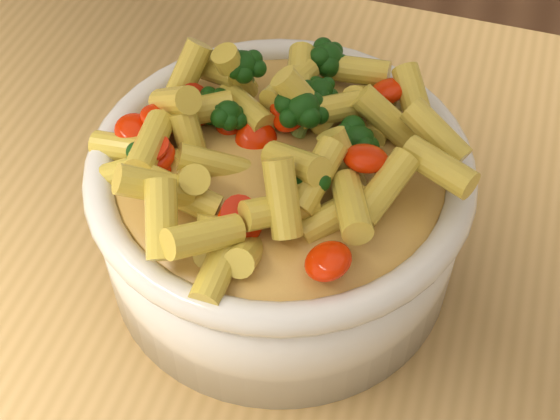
% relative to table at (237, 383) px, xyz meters
% --- Properties ---
extents(table, '(1.20, 0.80, 0.90)m').
position_rel_table_xyz_m(table, '(0.00, 0.00, 0.00)').
color(table, '#B0864B').
rests_on(table, ground).
extents(serving_bowl, '(0.26, 0.26, 0.11)m').
position_rel_table_xyz_m(serving_bowl, '(0.02, 0.06, 0.16)').
color(serving_bowl, white).
rests_on(serving_bowl, table).
extents(pasta_salad, '(0.20, 0.20, 0.05)m').
position_rel_table_xyz_m(pasta_salad, '(0.02, 0.06, 0.23)').
color(pasta_salad, '#E7C949').
rests_on(pasta_salad, serving_bowl).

